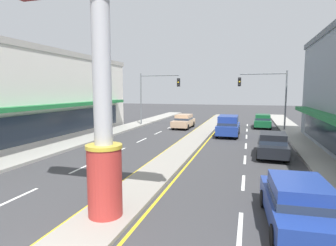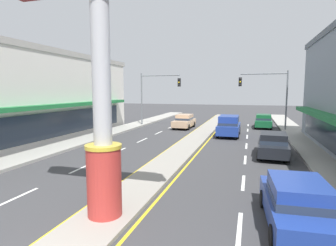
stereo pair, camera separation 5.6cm
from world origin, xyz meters
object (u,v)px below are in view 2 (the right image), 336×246
traffic_light_right_side (269,90)px  sedan_mid_left_lane (273,144)px  traffic_light_left_side (156,90)px  sedan_far_right_lane (184,121)px  district_sign (101,70)px  storefront_left (24,95)px  suv_near_right_lane (229,126)px  sedan_near_left_lane (263,121)px  sedan_far_left_oncoming (297,203)px

traffic_light_right_side → sedan_mid_left_lane: bearing=-91.4°
traffic_light_left_side → sedan_far_right_lane: (3.59, -0.61, -3.46)m
district_sign → storefront_left: district_sign is taller
sedan_far_right_lane → storefront_left: bearing=-136.2°
suv_near_right_lane → sedan_mid_left_lane: (3.30, -7.34, -0.20)m
traffic_light_right_side → suv_near_right_lane: traffic_light_right_side is taller
sedan_near_left_lane → sedan_mid_left_lane: bearing=-90.0°
suv_near_right_lane → traffic_light_right_side: bearing=52.2°
traffic_light_right_side → sedan_far_right_lane: (-8.78, -0.45, -3.46)m
traffic_light_right_side → sedan_far_left_oncoming: traffic_light_right_side is taller
traffic_light_left_side → sedan_far_right_lane: traffic_light_left_side is taller
district_sign → storefront_left: (-13.96, 11.38, -1.03)m
traffic_light_right_side → sedan_far_right_lane: bearing=-177.1°
traffic_light_left_side → suv_near_right_lane: size_ratio=1.35×
traffic_light_left_side → traffic_light_right_side: size_ratio=1.00×
sedan_far_left_oncoming → storefront_left: bearing=152.7°
district_sign → sedan_far_right_lane: 22.80m
traffic_light_right_side → sedan_near_left_lane: traffic_light_right_side is taller
traffic_light_right_side → suv_near_right_lane: 6.70m
suv_near_right_lane → sedan_near_left_lane: (3.30, 6.94, -0.20)m
storefront_left → sedan_near_left_lane: 24.29m
suv_near_right_lane → sedan_far_right_lane: 6.67m
traffic_light_right_side → sedan_near_left_lane: bearing=97.1°
traffic_light_left_side → sedan_near_left_lane: (12.08, 2.15, -3.46)m
traffic_light_left_side → suv_near_right_lane: (8.78, -4.79, -3.26)m
traffic_light_left_side → traffic_light_right_side: (12.37, -0.16, 0.00)m
sedan_far_right_lane → sedan_far_left_oncoming: bearing=-68.1°
suv_near_right_lane → sedan_far_left_oncoming: bearing=-79.0°
district_sign → sedan_far_left_oncoming: bearing=10.7°
storefront_left → traffic_light_right_side: storefront_left is taller
suv_near_right_lane → sedan_mid_left_lane: 8.05m
sedan_far_right_lane → sedan_mid_left_lane: same height
storefront_left → sedan_near_left_lane: storefront_left is taller
traffic_light_right_side → sedan_far_right_lane: 9.45m
sedan_near_left_lane → traffic_light_right_side: bearing=-82.9°
district_sign → traffic_light_left_side: size_ratio=1.42×
traffic_light_left_side → sedan_far_left_oncoming: traffic_light_left_side is taller
sedan_near_left_lane → sedan_mid_left_lane: same height
storefront_left → sedan_far_left_oncoming: size_ratio=5.53×
district_sign → sedan_mid_left_lane: 12.91m
suv_near_right_lane → sedan_near_left_lane: size_ratio=1.06×
storefront_left → sedan_near_left_lane: (19.85, 13.67, -2.98)m
district_sign → suv_near_right_lane: district_sign is taller
district_sign → sedan_far_left_oncoming: (5.90, 1.12, -4.01)m
traffic_light_left_side → sedan_near_left_lane: 12.75m
storefront_left → sedan_near_left_lane: bearing=34.6°
district_sign → sedan_mid_left_lane: district_sign is taller
suv_near_right_lane → sedan_far_right_lane: size_ratio=1.06×
suv_near_right_lane → sedan_far_left_oncoming: suv_near_right_lane is taller
traffic_light_left_side → storefront_left: bearing=-124.0°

